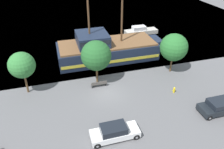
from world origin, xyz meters
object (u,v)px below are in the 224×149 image
object	(u,v)px
pirate_ship	(106,49)
bench_promenade_east	(99,84)
parked_car_curb_front	(114,132)
fire_hydrant	(174,90)
moored_boat_dockside	(141,31)
parked_car_curb_rear	(219,106)

from	to	relation	value
pirate_ship	bench_promenade_east	world-z (taller)	pirate_ship
parked_car_curb_front	fire_hydrant	distance (m)	10.32
moored_boat_dockside	pirate_ship	bearing A→B (deg)	-138.05
parked_car_curb_front	parked_car_curb_rear	bearing A→B (deg)	1.96
parked_car_curb_rear	fire_hydrant	world-z (taller)	parked_car_curb_rear
moored_boat_dockside	bench_promenade_east	world-z (taller)	moored_boat_dockside
parked_car_curb_rear	moored_boat_dockside	bearing A→B (deg)	88.34
parked_car_curb_front	bench_promenade_east	xyz separation A→B (m)	(0.52, 8.61, -0.28)
fire_hydrant	moored_boat_dockside	bearing A→B (deg)	79.61
moored_boat_dockside	parked_car_curb_rear	size ratio (longest dim) A/B	1.44
pirate_ship	moored_boat_dockside	world-z (taller)	pirate_ship
moored_boat_dockside	bench_promenade_east	distance (m)	19.90
fire_hydrant	bench_promenade_east	xyz separation A→B (m)	(-8.57, 3.74, 0.04)
parked_car_curb_front	bench_promenade_east	bearing A→B (deg)	86.53
moored_boat_dockside	fire_hydrant	bearing A→B (deg)	-100.39
parked_car_curb_rear	fire_hydrant	xyz separation A→B (m)	(-2.88, 4.46, -0.32)
parked_car_curb_front	pirate_ship	bearing A→B (deg)	77.86
moored_boat_dockside	parked_car_curb_rear	xyz separation A→B (m)	(-0.70, -23.95, 0.15)
moored_boat_dockside	fire_hydrant	size ratio (longest dim) A/B	8.50
pirate_ship	parked_car_curb_front	distance (m)	16.48
pirate_ship	fire_hydrant	world-z (taller)	pirate_ship
pirate_ship	parked_car_curb_front	bearing A→B (deg)	-102.14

